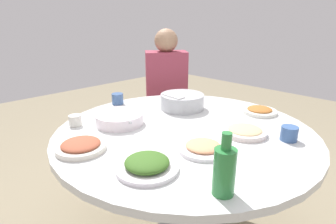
# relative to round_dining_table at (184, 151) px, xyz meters

# --- Properties ---
(round_dining_table) EXTENTS (1.33, 1.33, 0.76)m
(round_dining_table) POSITION_rel_round_dining_table_xyz_m (0.00, 0.00, 0.00)
(round_dining_table) COLOR #99999E
(round_dining_table) RESTS_ON ground
(rice_bowl) EXTENTS (0.28, 0.28, 0.10)m
(rice_bowl) POSITION_rel_round_dining_table_xyz_m (0.24, -0.24, 0.18)
(rice_bowl) COLOR #B2B5BA
(rice_bowl) RESTS_ON round_dining_table
(soup_bowl) EXTENTS (0.28, 0.26, 0.06)m
(soup_bowl) POSITION_rel_round_dining_table_xyz_m (0.29, 0.20, 0.16)
(soup_bowl) COLOR white
(soup_bowl) RESTS_ON round_dining_table
(dish_tofu_braise) EXTENTS (0.20, 0.20, 0.04)m
(dish_tofu_braise) POSITION_rel_round_dining_table_xyz_m (-0.16, -0.51, 0.15)
(dish_tofu_braise) COLOR silver
(dish_tofu_braise) RESTS_ON round_dining_table
(dish_stirfry) EXTENTS (0.22, 0.22, 0.05)m
(dish_stirfry) POSITION_rel_round_dining_table_xyz_m (0.15, 0.51, 0.15)
(dish_stirfry) COLOR silver
(dish_stirfry) RESTS_ON round_dining_table
(dish_shrimp) EXTENTS (0.22, 0.22, 0.04)m
(dish_shrimp) POSITION_rel_round_dining_table_xyz_m (-0.23, 0.13, 0.14)
(dish_shrimp) COLOR white
(dish_shrimp) RESTS_ON round_dining_table
(dish_greens) EXTENTS (0.24, 0.24, 0.06)m
(dish_greens) POSITION_rel_round_dining_table_xyz_m (-0.18, 0.41, 0.15)
(dish_greens) COLOR silver
(dish_greens) RESTS_ON round_dining_table
(dish_noodles) EXTENTS (0.21, 0.21, 0.04)m
(dish_noodles) POSITION_rel_round_dining_table_xyz_m (-0.26, -0.16, 0.15)
(dish_noodles) COLOR silver
(dish_noodles) RESTS_ON round_dining_table
(green_bottle) EXTENTS (0.07, 0.07, 0.22)m
(green_bottle) POSITION_rel_round_dining_table_xyz_m (-0.46, 0.32, 0.22)
(green_bottle) COLOR #2B7B3B
(green_bottle) RESTS_ON round_dining_table
(tea_cup_near) EXTENTS (0.08, 0.08, 0.07)m
(tea_cup_near) POSITION_rel_round_dining_table_xyz_m (0.61, 0.00, 0.17)
(tea_cup_near) COLOR #3C5C8F
(tea_cup_near) RESTS_ON round_dining_table
(tea_cup_far) EXTENTS (0.07, 0.07, 0.06)m
(tea_cup_far) POSITION_rel_round_dining_table_xyz_m (0.44, 0.39, 0.16)
(tea_cup_far) COLOR silver
(tea_cup_far) RESTS_ON round_dining_table
(tea_cup_side) EXTENTS (0.08, 0.08, 0.07)m
(tea_cup_side) POSITION_rel_round_dining_table_xyz_m (-0.44, -0.24, 0.16)
(tea_cup_side) COLOR #395A93
(tea_cup_side) RESTS_ON round_dining_table
(stool_for_diner_left) EXTENTS (0.36, 0.36, 0.47)m
(stool_for_diner_left) POSITION_rel_round_dining_table_xyz_m (0.74, -0.59, -0.39)
(stool_for_diner_left) COLOR brown
(stool_for_diner_left) RESTS_ON ground
(diner_left) EXTENTS (0.47, 0.46, 0.76)m
(diner_left) POSITION_rel_round_dining_table_xyz_m (0.74, -0.59, 0.16)
(diner_left) COLOR #2D333D
(diner_left) RESTS_ON stool_for_diner_left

